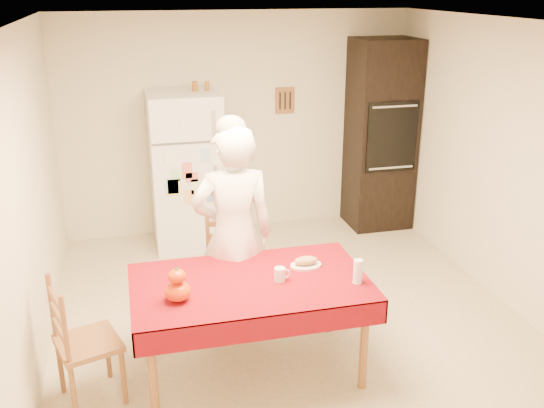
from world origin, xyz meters
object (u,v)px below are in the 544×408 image
object	(u,v)px
oven_cabinet	(381,135)
chair_far	(229,264)
dining_table	(250,290)
chair_left	(78,339)
wine_glass	(358,271)
refrigerator	(187,171)
bread_plate	(306,265)
seated_woman	(234,236)
coffee_mug	(280,274)
pumpkin_lower	(178,291)

from	to	relation	value
oven_cabinet	chair_far	xyz separation A→B (m)	(-2.12, -1.75, -0.59)
dining_table	chair_left	distance (m)	1.23
chair_far	wine_glass	world-z (taller)	chair_far
chair_far	chair_left	world-z (taller)	same
refrigerator	oven_cabinet	size ratio (longest dim) A/B	0.77
chair_far	bread_plate	size ratio (longest dim) A/B	3.96
dining_table	wine_glass	world-z (taller)	wine_glass
oven_cabinet	chair_left	world-z (taller)	oven_cabinet
oven_cabinet	seated_woman	world-z (taller)	oven_cabinet
chair_far	coffee_mug	size ratio (longest dim) A/B	9.50
oven_cabinet	seated_woman	bearing A→B (deg)	-135.99
refrigerator	chair_left	xyz separation A→B (m)	(-1.04, -2.59, -0.34)
seated_woman	bread_plate	bearing A→B (deg)	142.34
refrigerator	bread_plate	distance (m)	2.48
refrigerator	oven_cabinet	distance (m)	2.29
dining_table	oven_cabinet	bearing A→B (deg)	50.67
chair_left	pumpkin_lower	world-z (taller)	chair_left
dining_table	seated_woman	distance (m)	0.56
seated_woman	bread_plate	xyz separation A→B (m)	(0.48, -0.39, -0.13)
seated_woman	pumpkin_lower	world-z (taller)	seated_woman
chair_left	dining_table	bearing A→B (deg)	-104.69
chair_left	wine_glass	size ratio (longest dim) A/B	5.40
oven_cabinet	dining_table	size ratio (longest dim) A/B	1.29
chair_far	wine_glass	size ratio (longest dim) A/B	5.40
refrigerator	chair_left	bearing A→B (deg)	-111.95
dining_table	bread_plate	xyz separation A→B (m)	(0.46, 0.13, 0.08)
bread_plate	chair_left	bearing A→B (deg)	-173.51
dining_table	pumpkin_lower	bearing A→B (deg)	-163.61
seated_woman	wine_glass	size ratio (longest dim) A/B	10.26
oven_cabinet	dining_table	xyz separation A→B (m)	(-2.11, -2.58, -0.41)
dining_table	seated_woman	size ratio (longest dim) A/B	0.94
bread_plate	chair_far	bearing A→B (deg)	123.61
oven_cabinet	bread_plate	world-z (taller)	oven_cabinet
refrigerator	pumpkin_lower	size ratio (longest dim) A/B	9.47
seated_woman	dining_table	bearing A→B (deg)	93.66
oven_cabinet	pumpkin_lower	size ratio (longest dim) A/B	12.26
oven_cabinet	seated_woman	xyz separation A→B (m)	(-2.13, -2.06, -0.20)
refrigerator	chair_far	distance (m)	1.74
refrigerator	dining_table	xyz separation A→B (m)	(0.17, -2.53, -0.16)
coffee_mug	bread_plate	size ratio (longest dim) A/B	0.42
oven_cabinet	wine_glass	size ratio (longest dim) A/B	12.50
oven_cabinet	wine_glass	world-z (taller)	oven_cabinet
refrigerator	pumpkin_lower	xyz separation A→B (m)	(-0.36, -2.69, -0.02)
coffee_mug	bread_plate	xyz separation A→B (m)	(0.25, 0.17, -0.04)
oven_cabinet	chair_far	size ratio (longest dim) A/B	2.32
chair_far	chair_left	size ratio (longest dim) A/B	1.00
dining_table	seated_woman	xyz separation A→B (m)	(-0.02, 0.52, 0.21)
chair_far	pumpkin_lower	bearing A→B (deg)	-106.62
refrigerator	chair_left	distance (m)	2.82
refrigerator	seated_woman	bearing A→B (deg)	-85.86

